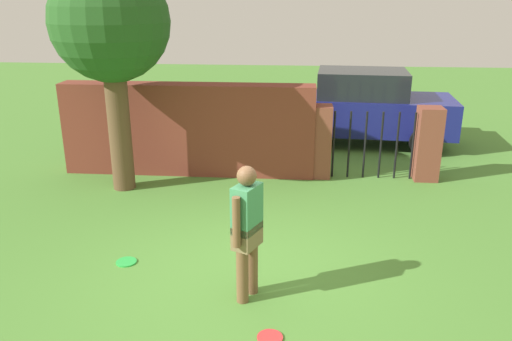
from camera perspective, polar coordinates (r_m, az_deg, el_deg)
The scene contains 8 objects.
ground_plane at distance 6.61m, azimuth -1.15°, elevation -11.56°, with size 40.00×40.00×0.00m, color #4C8433.
brick_wall at distance 10.01m, azimuth -7.56°, elevation 4.57°, with size 4.87×0.50×1.77m, color brown.
tree at distance 9.10m, azimuth -15.95°, elevation 15.18°, with size 1.99×1.99×3.93m.
person at distance 5.76m, azimuth -1.01°, elevation -6.35°, with size 0.35×0.50×1.62m.
fence_gate at distance 9.94m, azimuth 12.95°, elevation 3.04°, with size 2.47×0.44×1.40m.
car at distance 12.25m, azimuth 11.59°, elevation 6.93°, with size 4.31×2.16×1.72m.
frisbee_red at distance 5.56m, azimuth 1.57°, elevation -18.15°, with size 0.27×0.27×0.02m, color red.
frisbee_green at distance 7.09m, azimuth -14.28°, elevation -9.86°, with size 0.27×0.27×0.02m, color green.
Camera 1 is at (0.60, -5.65, 3.38)m, focal length 35.82 mm.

